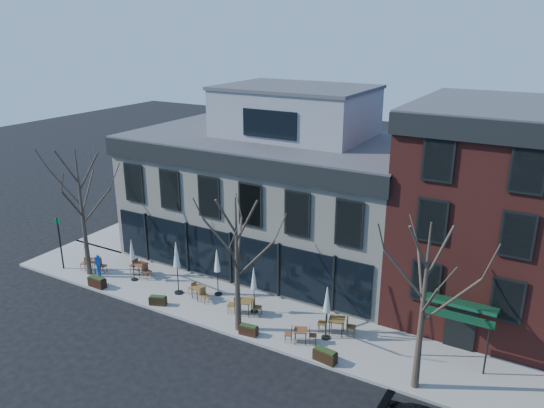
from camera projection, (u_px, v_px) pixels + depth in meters
The scene contains 25 objects.
ground at pixel (232, 287), 31.54m from camera, with size 120.00×120.00×0.00m, color black.
sidewalk_front at pixel (260, 316), 28.21m from camera, with size 33.50×4.70×0.15m, color gray.
sidewalk_side at pixel (156, 222), 41.75m from camera, with size 4.50×12.00×0.15m, color gray.
corner_building at pixel (275, 189), 34.15m from camera, with size 18.39×10.39×11.10m.
red_brick_building at pixel (490, 209), 27.69m from camera, with size 8.20×11.78×11.18m.
tree_corner at pixel (82, 211), 31.55m from camera, with size 3.93×3.98×7.92m.
tree_mid at pixel (237, 264), 25.69m from camera, with size 3.50×3.55×7.04m.
tree_right at pixel (423, 306), 21.38m from camera, with size 3.72×3.77×7.48m.
sign_pole at pixel (60, 240), 32.95m from camera, with size 0.50×0.10×3.40m.
call_box at pixel (98, 265), 32.23m from camera, with size 0.30×0.29×1.47m.
cafe_set_0 at pixel (93, 264), 33.01m from camera, with size 1.81×0.86×0.93m.
cafe_set_1 at pixel (140, 268), 32.47m from camera, with size 1.88×0.86×0.96m.
cafe_set_2 at pixel (198, 291), 29.73m from camera, with size 1.66×0.87×0.85m.
cafe_set_3 at pixel (245, 306), 28.09m from camera, with size 1.93×1.02×0.99m.
cafe_set_4 at pixel (301, 334), 25.62m from camera, with size 1.61×1.03×0.84m.
cafe_set_5 at pixel (337, 324), 26.30m from camera, with size 1.98×0.97×1.02m.
umbrella_0 at pixel (132, 252), 31.46m from camera, with size 0.42×0.42×2.61m.
umbrella_1 at pixel (177, 258), 29.76m from camera, with size 0.50×0.50×3.15m.
umbrella_2 at pixel (217, 263), 29.70m from camera, with size 0.44×0.44×2.78m.
umbrella_3 at pixel (254, 281), 27.89m from camera, with size 0.42×0.42×2.60m.
umbrella_4 at pixel (327, 302), 25.45m from camera, with size 0.45×0.45×2.80m.
planter_0 at pixel (97, 282), 31.11m from camera, with size 1.14×0.47×0.63m.
planter_1 at pixel (158, 300), 29.13m from camera, with size 1.01×0.69×0.52m.
planter_2 at pixel (249, 330), 26.30m from camera, with size 0.98×0.49×0.53m.
planter_3 at pixel (325, 355), 24.19m from camera, with size 1.15×0.57×0.62m.
Camera 1 is at (16.14, -23.36, 14.77)m, focal length 35.00 mm.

